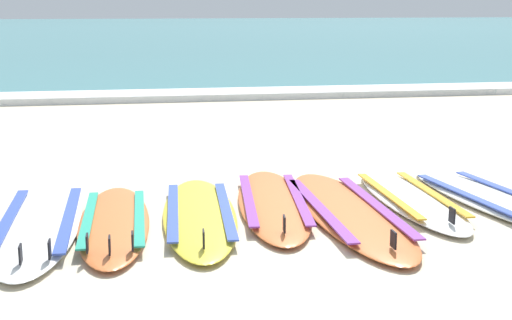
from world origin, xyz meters
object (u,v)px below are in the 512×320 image
object	(u,v)px
surfboard_3	(273,203)
surfboard_1	(114,222)
surfboard_5	(410,198)
surfboard_2	(199,215)
surfboard_6	(492,200)
surfboard_4	(348,211)
surfboard_0	(39,223)

from	to	relation	value
surfboard_3	surfboard_1	bearing A→B (deg)	-165.76
surfboard_5	surfboard_1	bearing A→B (deg)	-173.86
surfboard_2	surfboard_6	world-z (taller)	same
surfboard_6	surfboard_4	bearing A→B (deg)	-174.71
surfboard_1	surfboard_4	xyz separation A→B (m)	(1.74, -0.02, -0.00)
surfboard_0	surfboard_2	size ratio (longest dim) A/B	1.07
surfboard_2	surfboard_3	distance (m)	0.65
surfboard_2	surfboard_6	xyz separation A→B (m)	(2.35, 0.01, 0.00)
surfboard_5	surfboard_2	bearing A→B (deg)	-174.48
surfboard_1	surfboard_6	bearing A→B (deg)	1.92
surfboard_4	surfboard_6	bearing A→B (deg)	5.29
surfboard_1	surfboard_4	world-z (taller)	same
surfboard_4	surfboard_5	distance (m)	0.66
surfboard_3	surfboard_6	xyz separation A→B (m)	(1.75, -0.21, 0.00)
surfboard_2	surfboard_3	size ratio (longest dim) A/B	0.99
surfboard_0	surfboard_1	bearing A→B (deg)	-6.29
surfboard_0	surfboard_6	distance (m)	3.51
surfboard_2	surfboard_3	xyz separation A→B (m)	(0.60, 0.23, -0.00)
surfboard_3	surfboard_2	bearing A→B (deg)	-159.51
surfboard_2	surfboard_4	xyz separation A→B (m)	(1.12, -0.10, -0.00)
surfboard_0	surfboard_2	bearing A→B (deg)	1.35
surfboard_1	surfboard_6	size ratio (longest dim) A/B	0.90
surfboard_4	surfboard_6	size ratio (longest dim) A/B	1.10
surfboard_0	surfboard_2	distance (m)	1.15
surfboard_0	surfboard_2	xyz separation A→B (m)	(1.15, 0.03, -0.00)
surfboard_1	surfboard_2	distance (m)	0.63
surfboard_0	surfboard_6	bearing A→B (deg)	0.67
surfboard_6	surfboard_0	bearing A→B (deg)	-179.33
surfboard_1	surfboard_2	world-z (taller)	same
surfboard_5	surfboard_3	bearing A→B (deg)	176.92
surfboard_6	surfboard_2	bearing A→B (deg)	-179.66
surfboard_0	surfboard_1	distance (m)	0.53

